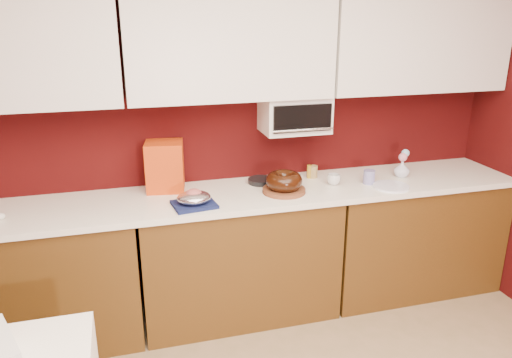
{
  "coord_description": "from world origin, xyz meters",
  "views": [
    {
      "loc": [
        -0.71,
        -1.08,
        2.04
      ],
      "look_at": [
        0.1,
        1.84,
        1.02
      ],
      "focal_mm": 35.0,
      "sensor_mm": 36.0,
      "label": 1
    }
  ],
  "objects": [
    {
      "name": "pandoro_box",
      "position": [
        -0.44,
        2.13,
        1.07
      ],
      "size": [
        0.27,
        0.26,
        0.33
      ],
      "primitive_type": "cube",
      "rotation": [
        0.0,
        0.0,
        -0.16
      ],
      "color": "#AC1D0B",
      "rests_on": "countertop"
    },
    {
      "name": "countertop",
      "position": [
        0.0,
        1.94,
        0.88
      ],
      "size": [
        4.0,
        0.62,
        0.04
      ],
      "primitive_type": "cube",
      "color": "white",
      "rests_on": "base_cabinet_center"
    },
    {
      "name": "paper_cup",
      "position": [
        0.6,
        2.1,
        0.94
      ],
      "size": [
        0.06,
        0.06,
        0.09
      ],
      "primitive_type": "cylinder",
      "rotation": [
        0.0,
        0.0,
        0.08
      ],
      "color": "olive",
      "rests_on": "countertop"
    },
    {
      "name": "bundt_cake",
      "position": [
        0.3,
        1.87,
        0.98
      ],
      "size": [
        0.31,
        0.31,
        0.1
      ],
      "primitive_type": "torus",
      "rotation": [
        0.0,
        0.0,
        -0.35
      ],
      "color": "black",
      "rests_on": "cake_base"
    },
    {
      "name": "china_plate",
      "position": [
        1.04,
        1.76,
        0.91
      ],
      "size": [
        0.3,
        0.3,
        0.01
      ],
      "primitive_type": "cylinder",
      "rotation": [
        0.0,
        0.0,
        0.25
      ],
      "color": "white",
      "rests_on": "countertop"
    },
    {
      "name": "amber_bottle",
      "position": [
        0.57,
        2.1,
        0.95
      ],
      "size": [
        0.04,
        0.04,
        0.1
      ],
      "primitive_type": "cylinder",
      "rotation": [
        0.0,
        0.0,
        0.14
      ],
      "color": "olive",
      "rests_on": "countertop"
    },
    {
      "name": "upper_cabinet_center",
      "position": [
        0.0,
        2.08,
        1.85
      ],
      "size": [
        1.31,
        0.33,
        0.7
      ],
      "primitive_type": "cube",
      "color": "white",
      "rests_on": "wall_back"
    },
    {
      "name": "dark_pan",
      "position": [
        0.21,
        2.09,
        0.92
      ],
      "size": [
        0.21,
        0.21,
        0.03
      ],
      "primitive_type": "cylinder",
      "rotation": [
        0.0,
        0.0,
        0.15
      ],
      "color": "black",
      "rests_on": "countertop"
    },
    {
      "name": "base_cabinet_right",
      "position": [
        1.33,
        1.94,
        0.43
      ],
      "size": [
        1.31,
        0.58,
        0.86
      ],
      "primitive_type": "cube",
      "color": "#513210",
      "rests_on": "floor"
    },
    {
      "name": "toaster_oven_door",
      "position": [
        0.45,
        1.94,
        1.38
      ],
      "size": [
        0.4,
        0.02,
        0.18
      ],
      "primitive_type": "cube",
      "color": "black",
      "rests_on": "toaster_oven"
    },
    {
      "name": "flower_pink",
      "position": [
        1.23,
        1.95,
        1.05
      ],
      "size": [
        0.06,
        0.06,
        0.06
      ],
      "primitive_type": "sphere",
      "color": "pink",
      "rests_on": "flower_vase"
    },
    {
      "name": "roasted_ham",
      "position": [
        -0.31,
        1.78,
        0.98
      ],
      "size": [
        0.12,
        0.11,
        0.06
      ],
      "primitive_type": "ellipsoid",
      "rotation": [
        0.0,
        0.0,
        0.27
      ],
      "color": "#B65753",
      "rests_on": "foil_ham_nest"
    },
    {
      "name": "base_cabinet_left",
      "position": [
        -1.33,
        1.94,
        0.43
      ],
      "size": [
        1.31,
        0.58,
        0.86
      ],
      "primitive_type": "cube",
      "color": "#513210",
      "rests_on": "floor"
    },
    {
      "name": "navy_towel",
      "position": [
        -0.31,
        1.78,
        0.91
      ],
      "size": [
        0.28,
        0.25,
        0.02
      ],
      "primitive_type": "cube",
      "rotation": [
        0.0,
        0.0,
        0.13
      ],
      "color": "#121943",
      "rests_on": "countertop"
    },
    {
      "name": "base_cabinet_center",
      "position": [
        0.0,
        1.94,
        0.43
      ],
      "size": [
        1.31,
        0.58,
        0.86
      ],
      "primitive_type": "cube",
      "color": "#513210",
      "rests_on": "floor"
    },
    {
      "name": "wall_back",
      "position": [
        0.0,
        2.25,
        1.25
      ],
      "size": [
        4.0,
        0.02,
        2.5
      ],
      "primitive_type": "cube",
      "color": "#3B0808",
      "rests_on": "floor"
    },
    {
      "name": "flower_vase",
      "position": [
        1.23,
        1.95,
        0.97
      ],
      "size": [
        0.11,
        0.11,
        0.13
      ],
      "primitive_type": "imported",
      "rotation": [
        0.0,
        0.0,
        -0.28
      ],
      "color": "silver",
      "rests_on": "countertop"
    },
    {
      "name": "upper_cabinet_right",
      "position": [
        1.33,
        2.08,
        1.85
      ],
      "size": [
        1.31,
        0.33,
        0.7
      ],
      "primitive_type": "cube",
      "color": "white",
      "rests_on": "wall_back"
    },
    {
      "name": "blue_jar",
      "position": [
        0.93,
        1.88,
        0.95
      ],
      "size": [
        0.08,
        0.08,
        0.1
      ],
      "primitive_type": "cylinder",
      "rotation": [
        0.0,
        0.0,
        0.05
      ],
      "color": "navy",
      "rests_on": "countertop"
    },
    {
      "name": "flower_blue",
      "position": [
        1.26,
        1.97,
        1.07
      ],
      "size": [
        0.06,
        0.06,
        0.06
      ],
      "primitive_type": "sphere",
      "color": "#8BBDDF",
      "rests_on": "flower_vase"
    },
    {
      "name": "toaster_oven_handle",
      "position": [
        0.45,
        1.93,
        1.3
      ],
      "size": [
        0.42,
        0.02,
        0.02
      ],
      "primitive_type": "cylinder",
      "rotation": [
        0.0,
        1.57,
        0.0
      ],
      "color": "silver",
      "rests_on": "toaster_oven"
    },
    {
      "name": "foil_ham_nest",
      "position": [
        -0.31,
        1.78,
        0.96
      ],
      "size": [
        0.22,
        0.19,
        0.08
      ],
      "primitive_type": "ellipsoid",
      "rotation": [
        0.0,
        0.0,
        0.07
      ],
      "color": "silver",
      "rests_on": "navy_towel"
    },
    {
      "name": "cake_base",
      "position": [
        0.3,
        1.87,
        0.91
      ],
      "size": [
        0.33,
        0.33,
        0.03
      ],
      "primitive_type": "cylinder",
      "rotation": [
        0.0,
        0.0,
        -0.17
      ],
      "color": "brown",
      "rests_on": "countertop"
    },
    {
      "name": "coffee_mug",
      "position": [
        0.68,
        1.92,
        0.94
      ],
      "size": [
        0.11,
        0.11,
        0.09
      ],
      "primitive_type": "imported",
      "rotation": [
        0.0,
        0.0,
        0.65
      ],
      "color": "silver",
      "rests_on": "countertop"
    },
    {
      "name": "toaster_oven",
      "position": [
        0.45,
        2.1,
        1.38
      ],
      "size": [
        0.45,
        0.3,
        0.25
      ],
      "primitive_type": "cube",
      "color": "white",
      "rests_on": "upper_cabinet_center"
    },
    {
      "name": "egg_right",
      "position": [
        -1.42,
        1.87,
        0.92
      ],
      "size": [
        0.05,
        0.04,
        0.04
      ],
      "primitive_type": "ellipsoid",
      "rotation": [
        0.0,
        0.0,
        0.07
      ],
      "color": "silver",
      "rests_on": "countertop"
    }
  ]
}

